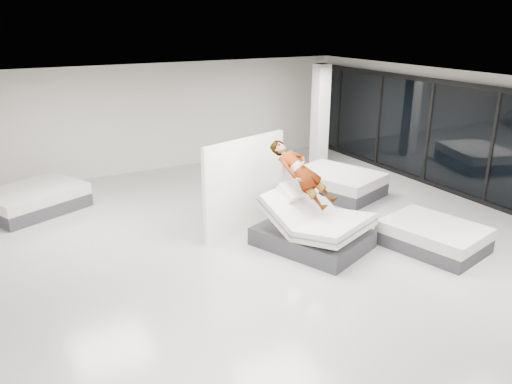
% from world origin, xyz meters
% --- Properties ---
extents(room, '(14.00, 14.04, 3.20)m').
position_xyz_m(room, '(0.00, 0.00, 1.60)').
color(room, '#AEADA5').
rests_on(room, ground).
extents(hero_bed, '(2.26, 2.56, 1.29)m').
position_xyz_m(hero_bed, '(0.71, 0.07, 0.40)').
color(hero_bed, '#323337').
rests_on(hero_bed, floor).
extents(person, '(1.12, 1.61, 1.50)m').
position_xyz_m(person, '(0.59, 0.37, 1.29)').
color(person, slate).
rests_on(person, hero_bed).
extents(remote, '(0.10, 0.15, 0.08)m').
position_xyz_m(remote, '(0.93, 0.12, 1.08)').
color(remote, black).
rests_on(remote, person).
extents(divider_panel, '(2.22, 0.75, 2.08)m').
position_xyz_m(divider_panel, '(-0.12, 1.47, 1.04)').
color(divider_panel, white).
rests_on(divider_panel, floor).
extents(flat_bed_right_far, '(2.25, 2.58, 0.60)m').
position_xyz_m(flat_bed_right_far, '(3.15, 2.45, 0.30)').
color(flat_bed_right_far, '#323337').
rests_on(flat_bed_right_far, floor).
extents(flat_bed_right_near, '(1.81, 2.16, 0.52)m').
position_xyz_m(flat_bed_right_near, '(2.81, -1.18, 0.26)').
color(flat_bed_right_near, '#323337').
rests_on(flat_bed_right_near, floor).
extents(flat_bed_left_far, '(2.61, 2.34, 0.59)m').
position_xyz_m(flat_bed_left_far, '(-4.06, 4.97, 0.29)').
color(flat_bed_left_far, '#323337').
rests_on(flat_bed_left_far, floor).
extents(column, '(0.40, 0.40, 3.20)m').
position_xyz_m(column, '(4.00, 4.50, 1.60)').
color(column, silver).
rests_on(column, floor).
extents(storefront_glazing, '(0.12, 13.40, 2.92)m').
position_xyz_m(storefront_glazing, '(5.90, 0.00, 1.45)').
color(storefront_glazing, '#1B232D').
rests_on(storefront_glazing, floor).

